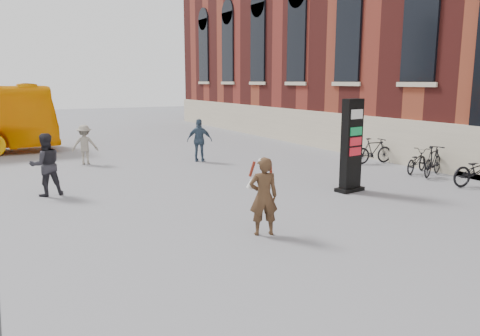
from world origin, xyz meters
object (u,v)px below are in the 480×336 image
bike_5 (433,161)px  woman (263,195)px  pedestrian_b (85,145)px  pedestrian_a (46,165)px  bike_4 (478,170)px  bike_7 (374,151)px  info_pylon (351,146)px  pedestrian_c (200,140)px  bike_6 (416,161)px

bike_5 → woman: bearing=83.9°
woman → pedestrian_b: bearing=-61.2°
pedestrian_a → bike_4: bearing=150.4°
woman → bike_7: size_ratio=0.99×
woman → bike_5: bearing=-143.2°
pedestrian_a → pedestrian_b: bearing=-118.8°
info_pylon → pedestrian_b: (-6.20, 8.58, -0.60)m
pedestrian_a → pedestrian_b: (1.93, 4.89, -0.12)m
pedestrian_a → pedestrian_c: size_ratio=1.03×
info_pylon → bike_7: bearing=30.2°
pedestrian_b → bike_5: bearing=156.7°
bike_6 → bike_7: bike_7 is taller
pedestrian_a → bike_5: 12.65m
info_pylon → bike_6: size_ratio=1.70×
woman → bike_5: 8.89m
pedestrian_c → info_pylon: bearing=135.7°
pedestrian_a → bike_7: bearing=170.9°
bike_7 → pedestrian_a: bearing=95.3°
pedestrian_a → bike_7: (12.21, -0.40, -0.39)m
info_pylon → pedestrian_a: bearing=146.9°
bike_6 → bike_7: 2.17m
pedestrian_b → bike_6: (10.29, -7.46, -0.36)m
woman → bike_4: bearing=-154.4°
pedestrian_b → pedestrian_c: bearing=175.3°
pedestrian_a → bike_5: (12.21, -3.28, -0.37)m
bike_4 → pedestrian_a: bearing=76.1°
info_pylon → pedestrian_c: size_ratio=1.58×
bike_6 → bike_7: bearing=-20.9°
woman → pedestrian_b: 10.99m
woman → pedestrian_c: 9.61m
bike_4 → pedestrian_c: bearing=44.1°
pedestrian_b → bike_4: 14.28m
bike_4 → bike_5: (0.00, 1.74, 0.02)m
woman → bike_6: (8.47, 3.38, -0.45)m
pedestrian_a → pedestrian_c: bearing=-159.1°
bike_6 → woman: bearing=90.9°
bike_5 → bike_7: bike_5 is taller
info_pylon → bike_6: (4.08, 1.12, -0.96)m
pedestrian_a → pedestrian_c: (6.22, 3.34, -0.03)m
bike_4 → bike_6: bike_4 is taller
info_pylon → bike_6: info_pylon is taller
info_pylon → bike_4: info_pylon is taller
pedestrian_a → info_pylon: bearing=148.3°
woman → pedestrian_a: bearing=-38.6°
info_pylon → pedestrian_c: 7.30m
info_pylon → woman: info_pylon is taller
woman → bike_4: 8.53m
pedestrian_b → pedestrian_c: (4.29, -1.55, 0.09)m
pedestrian_a → pedestrian_b: 5.26m
info_pylon → bike_4: size_ratio=1.41×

